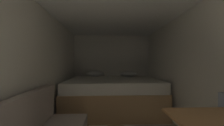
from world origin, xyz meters
TOP-DOWN VIEW (x-y plane):
  - wall_back at (0.00, 4.27)m, footprint 2.48×0.05m
  - wall_left at (-1.21, 1.90)m, footprint 0.05×4.71m
  - wall_right at (1.21, 1.90)m, footprint 0.05×4.71m
  - ceiling_slab at (0.00, 1.90)m, footprint 2.48×4.71m
  - bed at (0.00, 3.32)m, footprint 2.26×1.78m

SIDE VIEW (x-z plane):
  - bed at x=0.00m, z-range -0.08..0.88m
  - wall_back at x=0.00m, z-range 0.00..2.09m
  - wall_left at x=-1.21m, z-range 0.00..2.09m
  - wall_right at x=1.21m, z-range 0.00..2.09m
  - ceiling_slab at x=0.00m, z-range 2.09..2.14m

